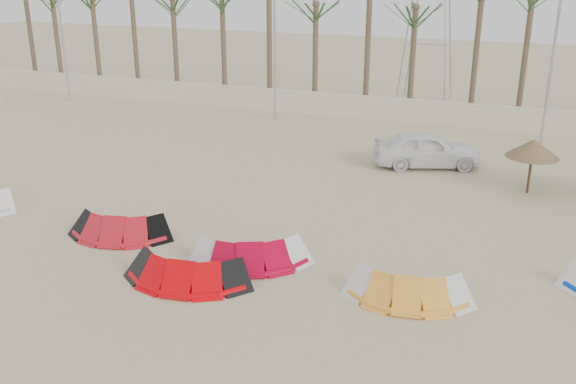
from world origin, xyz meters
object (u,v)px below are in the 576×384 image
at_px(kite_orange, 410,282).
at_px(kite_red_mid, 192,265).
at_px(car, 427,149).
at_px(parasol_left, 533,148).
at_px(kite_red_right, 254,248).
at_px(kite_red_left, 124,223).

bearing_deg(kite_orange, kite_red_mid, -168.82).
bearing_deg(car, parasol_left, -134.18).
distance_m(kite_red_mid, kite_orange, 6.13).
bearing_deg(kite_red_right, parasol_left, 50.19).
relative_size(kite_red_left, kite_red_right, 0.91).
bearing_deg(kite_red_right, kite_orange, -6.05).
bearing_deg(parasol_left, car, 155.23).
distance_m(kite_orange, car, 11.71).
xyz_separation_m(kite_red_left, kite_orange, (9.58, -0.77, -0.00)).
bearing_deg(kite_orange, car, 97.03).
bearing_deg(parasol_left, kite_red_left, -144.39).
distance_m(kite_red_right, car, 11.61).
relative_size(kite_red_mid, car, 0.81).
height_order(kite_orange, parasol_left, parasol_left).
bearing_deg(kite_red_left, parasol_left, 35.61).
xyz_separation_m(kite_orange, parasol_left, (2.82, 9.65, 1.38)).
xyz_separation_m(parasol_left, car, (-4.25, 1.96, -1.02)).
height_order(kite_red_mid, car, car).
relative_size(kite_red_left, kite_red_mid, 0.96).
distance_m(kite_red_left, kite_red_right, 4.79).
distance_m(parasol_left, car, 4.79).
xyz_separation_m(kite_red_left, kite_red_right, (4.78, -0.26, 0.00)).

